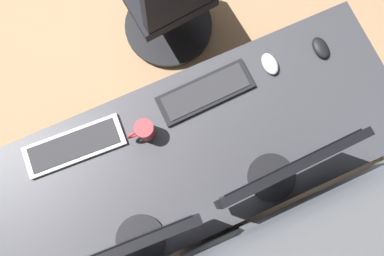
# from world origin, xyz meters

# --- Properties ---
(desk) EXTENTS (1.82, 0.69, 0.73)m
(desk) POSITION_xyz_m (-0.08, 1.64, 0.66)
(desk) COLOR #38383D
(desk) RESTS_ON ground
(drawer_pedestal) EXTENTS (0.40, 0.51, 0.69)m
(drawer_pedestal) POSITION_xyz_m (-0.02, 1.67, 0.35)
(drawer_pedestal) COLOR #38383D
(drawer_pedestal) RESTS_ON ground
(monitor_primary) EXTENTS (0.54, 0.20, 0.42)m
(monitor_primary) POSITION_xyz_m (-0.31, 1.88, 0.97)
(monitor_primary) COLOR black
(monitor_primary) RESTS_ON desk
(monitor_secondary) EXTENTS (0.51, 0.20, 0.44)m
(monitor_secondary) POSITION_xyz_m (0.28, 1.88, 0.98)
(monitor_secondary) COLOR black
(monitor_secondary) RESTS_ON desk
(keyboard_main) EXTENTS (0.42, 0.15, 0.02)m
(keyboard_main) POSITION_xyz_m (-0.21, 1.43, 0.74)
(keyboard_main) COLOR black
(keyboard_main) RESTS_ON desk
(keyboard_spare) EXTENTS (0.43, 0.16, 0.02)m
(keyboard_spare) POSITION_xyz_m (0.39, 1.42, 0.74)
(keyboard_spare) COLOR silver
(keyboard_spare) RESTS_ON desk
(mouse_main) EXTENTS (0.06, 0.10, 0.03)m
(mouse_main) POSITION_xyz_m (-0.52, 1.43, 0.75)
(mouse_main) COLOR silver
(mouse_main) RESTS_ON desk
(mouse_spare) EXTENTS (0.06, 0.10, 0.03)m
(mouse_spare) POSITION_xyz_m (-0.76, 1.46, 0.75)
(mouse_spare) COLOR black
(mouse_spare) RESTS_ON desk
(coffee_mug) EXTENTS (0.12, 0.08, 0.10)m
(coffee_mug) POSITION_xyz_m (0.09, 1.49, 0.78)
(coffee_mug) COLOR #A53338
(coffee_mug) RESTS_ON desk
(office_chair) EXTENTS (0.56, 0.57, 0.97)m
(office_chair) POSITION_xyz_m (-0.30, 0.82, 0.46)
(office_chair) COLOR black
(office_chair) RESTS_ON ground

